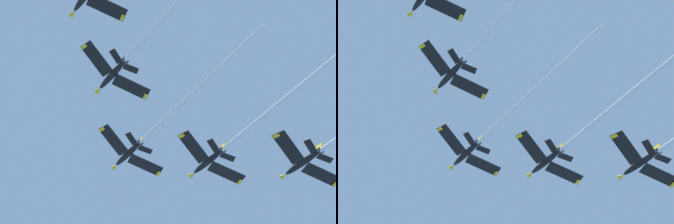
{
  "view_description": "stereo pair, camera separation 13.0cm",
  "coord_description": "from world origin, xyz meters",
  "views": [
    {
      "loc": [
        -14.56,
        29.16,
        1.94
      ],
      "look_at": [
        -20.39,
        -8.92,
        150.28
      ],
      "focal_mm": 68.01,
      "sensor_mm": 36.0,
      "label": 1
    },
    {
      "loc": [
        -14.43,
        29.14,
        1.94
      ],
      "look_at": [
        -20.39,
        -8.92,
        150.28
      ],
      "focal_mm": 68.01,
      "sensor_mm": 36.0,
      "label": 2
    }
  ],
  "objects": [
    {
      "name": "jet_lead",
      "position": [
        -17.34,
        -15.41,
        154.12
      ],
      "size": [
        33.52,
        47.27,
        29.57
      ],
      "color": "black"
    },
    {
      "name": "jet_right_wing",
      "position": [
        -38.68,
        -9.05,
        143.95
      ],
      "size": [
        33.04,
        47.17,
        30.28
      ],
      "color": "black"
    },
    {
      "name": "jet_left_wing",
      "position": [
        -10.49,
        5.43,
        147.06
      ],
      "size": [
        30.14,
        41.18,
        26.32
      ],
      "color": "black"
    }
  ]
}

